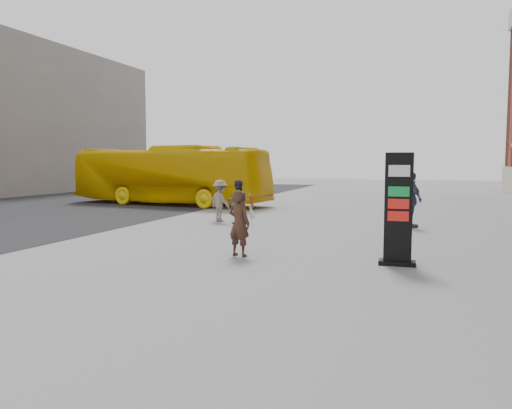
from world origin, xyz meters
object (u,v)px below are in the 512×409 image
(woman, at_px, (239,222))
(pedestrian_a, at_px, (238,202))
(bus, at_px, (169,175))
(pedestrian_b, at_px, (220,201))
(info_pylon, at_px, (398,209))
(pedestrian_c, at_px, (411,200))

(woman, height_order, pedestrian_a, woman)
(bus, distance_m, pedestrian_b, 7.78)
(info_pylon, xyz_separation_m, bus, (-11.60, 11.55, 0.28))
(bus, xyz_separation_m, pedestrian_a, (6.00, -6.20, -0.70))
(pedestrian_c, bearing_deg, info_pylon, 143.70)
(info_pylon, relative_size, pedestrian_b, 1.57)
(pedestrian_a, distance_m, pedestrian_c, 5.78)
(pedestrian_c, bearing_deg, woman, 115.49)
(pedestrian_a, relative_size, pedestrian_b, 1.01)
(pedestrian_b, xyz_separation_m, pedestrian_c, (6.53, 0.49, 0.16))
(info_pylon, bearing_deg, pedestrian_b, 136.79)
(info_pylon, distance_m, bus, 16.37)
(woman, bearing_deg, info_pylon, -161.04)
(pedestrian_b, bearing_deg, info_pylon, 169.05)
(pedestrian_b, distance_m, pedestrian_c, 6.55)
(woman, distance_m, pedestrian_c, 7.35)
(bus, relative_size, pedestrian_b, 6.98)
(info_pylon, bearing_deg, woman, -178.76)
(info_pylon, height_order, pedestrian_b, info_pylon)
(woman, xyz_separation_m, bus, (-8.12, 11.70, 0.68))
(pedestrian_b, bearing_deg, pedestrian_a, -176.51)
(bus, height_order, pedestrian_c, bus)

